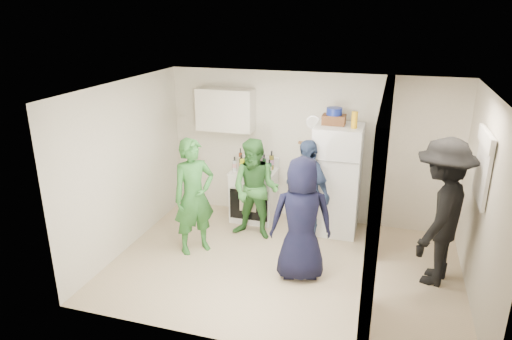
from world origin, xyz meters
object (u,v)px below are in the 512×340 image
(stove, at_px, (254,195))
(wicker_basket, at_px, (334,120))
(yellow_cup_stack_top, at_px, (354,120))
(person_green_center, at_px, (255,190))
(person_denim, at_px, (307,191))
(person_nook, at_px, (440,213))
(person_navy, at_px, (301,219))
(fridge, at_px, (336,180))
(person_green_left, at_px, (194,197))
(blue_bowl, at_px, (334,111))

(stove, relative_size, wicker_basket, 2.52)
(yellow_cup_stack_top, distance_m, person_green_center, 1.83)
(person_denim, height_order, person_nook, person_nook)
(person_green_center, relative_size, person_navy, 0.95)
(fridge, bearing_deg, person_green_left, -146.08)
(yellow_cup_stack_top, bearing_deg, person_denim, -151.49)
(stove, relative_size, person_nook, 0.45)
(person_denim, bearing_deg, stove, -165.96)
(blue_bowl, relative_size, person_denim, 0.15)
(person_green_center, xyz_separation_m, person_navy, (0.91, -0.92, 0.04))
(person_green_center, relative_size, person_nook, 0.82)
(stove, distance_m, blue_bowl, 1.99)
(yellow_cup_stack_top, distance_m, person_nook, 1.82)
(stove, height_order, fridge, fridge)
(wicker_basket, bearing_deg, blue_bowl, 0.00)
(yellow_cup_stack_top, bearing_deg, person_navy, -108.55)
(wicker_basket, bearing_deg, person_navy, -95.67)
(person_green_left, xyz_separation_m, person_denim, (1.50, 0.84, -0.06))
(fridge, height_order, person_navy, fridge)
(wicker_basket, bearing_deg, stove, -179.10)
(wicker_basket, bearing_deg, person_nook, -36.23)
(wicker_basket, relative_size, person_green_left, 0.20)
(person_denim, relative_size, person_nook, 0.83)
(wicker_basket, distance_m, person_navy, 1.86)
(person_nook, bearing_deg, person_denim, -90.68)
(person_green_center, bearing_deg, yellow_cup_stack_top, 23.79)
(person_green_left, xyz_separation_m, person_nook, (3.34, 0.18, 0.11))
(blue_bowl, xyz_separation_m, person_nook, (1.56, -1.14, -0.98))
(blue_bowl, bearing_deg, wicker_basket, 0.00)
(blue_bowl, height_order, person_denim, blue_bowl)
(yellow_cup_stack_top, bearing_deg, wicker_basket, 154.89)
(person_nook, bearing_deg, wicker_basket, -107.30)
(person_navy, bearing_deg, person_green_center, -61.84)
(yellow_cup_stack_top, relative_size, person_denim, 0.15)
(blue_bowl, distance_m, yellow_cup_stack_top, 0.36)
(wicker_basket, bearing_deg, fridge, -26.57)
(wicker_basket, height_order, person_green_left, wicker_basket)
(wicker_basket, xyz_separation_m, person_green_center, (-1.06, -0.64, -1.03))
(person_green_left, height_order, person_nook, person_nook)
(fridge, relative_size, person_navy, 1.04)
(person_denim, bearing_deg, wicker_basket, 97.96)
(fridge, xyz_separation_m, yellow_cup_stack_top, (0.22, -0.10, 1.00))
(wicker_basket, bearing_deg, yellow_cup_stack_top, -25.11)
(blue_bowl, height_order, person_nook, blue_bowl)
(blue_bowl, bearing_deg, person_denim, -121.14)
(wicker_basket, distance_m, person_green_center, 1.62)
(fridge, xyz_separation_m, person_green_center, (-1.16, -0.59, -0.08))
(fridge, height_order, person_nook, person_nook)
(fridge, distance_m, blue_bowl, 1.09)
(fridge, relative_size, person_denim, 1.08)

